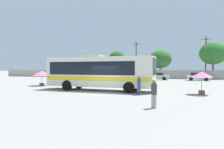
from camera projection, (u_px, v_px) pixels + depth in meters
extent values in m
plane|color=gray|center=(129.00, 84.00, 27.99)|extent=(300.00, 300.00, 0.00)
cube|color=#9E998C|center=(148.00, 74.00, 44.38)|extent=(80.00, 0.30, 1.88)
cube|color=silver|center=(99.00, 72.00, 20.27)|extent=(11.19, 2.77, 2.96)
cube|color=black|center=(94.00, 68.00, 20.45)|extent=(9.19, 2.76, 1.30)
cube|color=yellow|center=(99.00, 78.00, 20.29)|extent=(10.97, 2.79, 0.41)
cube|color=#19212D|center=(155.00, 66.00, 18.36)|extent=(0.08, 2.30, 1.54)
cube|color=yellow|center=(155.00, 84.00, 18.41)|extent=(0.11, 2.50, 0.71)
cube|color=#B2B2B2|center=(92.00, 56.00, 20.50)|extent=(2.23, 1.45, 0.24)
cylinder|color=black|center=(135.00, 85.00, 20.29)|extent=(1.05, 0.32, 1.04)
cylinder|color=black|center=(129.00, 88.00, 17.99)|extent=(1.05, 0.32, 1.04)
cylinder|color=black|center=(79.00, 84.00, 22.50)|extent=(1.05, 0.32, 1.04)
cylinder|color=black|center=(67.00, 85.00, 20.20)|extent=(1.05, 0.32, 1.04)
cylinder|color=#33476B|center=(140.00, 90.00, 16.77)|extent=(0.15, 0.15, 0.78)
cylinder|color=#33476B|center=(138.00, 91.00, 16.68)|extent=(0.15, 0.15, 0.78)
cylinder|color=#33476B|center=(139.00, 82.00, 16.70)|extent=(0.46, 0.46, 0.62)
sphere|color=brown|center=(139.00, 77.00, 16.69)|extent=(0.21, 0.21, 0.21)
cylinder|color=#B7B2A8|center=(155.00, 102.00, 11.16)|extent=(0.15, 0.15, 0.79)
cylinder|color=#B7B2A8|center=(153.00, 101.00, 11.22)|extent=(0.15, 0.15, 0.79)
cylinder|color=#38383D|center=(154.00, 89.00, 11.17)|extent=(0.35, 0.35, 0.63)
sphere|color=#8C6647|center=(154.00, 82.00, 11.16)|extent=(0.21, 0.21, 0.21)
cylinder|color=gray|center=(202.00, 83.00, 17.05)|extent=(0.05, 0.05, 1.94)
cone|color=pink|center=(202.00, 74.00, 17.02)|extent=(1.82, 1.82, 0.50)
cube|color=brown|center=(202.00, 92.00, 17.07)|extent=(0.48, 0.48, 0.36)
cylinder|color=gray|center=(42.00, 78.00, 25.79)|extent=(0.05, 0.05, 1.91)
cone|color=pink|center=(42.00, 73.00, 25.77)|extent=(2.39, 2.39, 0.66)
cube|color=brown|center=(42.00, 84.00, 25.81)|extent=(0.49, 0.49, 0.36)
cube|color=#B7BABF|center=(106.00, 76.00, 43.11)|extent=(4.37, 1.93, 0.67)
cube|color=black|center=(105.00, 73.00, 43.17)|extent=(2.42, 1.73, 0.55)
cylinder|color=black|center=(113.00, 77.00, 43.48)|extent=(0.65, 0.24, 0.64)
cylinder|color=black|center=(110.00, 78.00, 41.83)|extent=(0.65, 0.24, 0.64)
cylinder|color=black|center=(102.00, 77.00, 44.42)|extent=(0.65, 0.24, 0.64)
cylinder|color=black|center=(99.00, 77.00, 42.77)|extent=(0.65, 0.24, 0.64)
cube|color=#B7BABF|center=(131.00, 76.00, 41.58)|extent=(4.17, 2.10, 0.64)
cube|color=black|center=(130.00, 73.00, 41.65)|extent=(2.35, 1.82, 0.52)
cylinder|color=black|center=(138.00, 77.00, 41.92)|extent=(0.65, 0.27, 0.64)
cylinder|color=black|center=(135.00, 78.00, 40.29)|extent=(0.65, 0.27, 0.64)
cylinder|color=black|center=(126.00, 77.00, 42.90)|extent=(0.65, 0.27, 0.64)
cylinder|color=black|center=(124.00, 78.00, 41.27)|extent=(0.65, 0.27, 0.64)
cube|color=#B7BABF|center=(158.00, 77.00, 39.29)|extent=(4.20, 2.15, 0.59)
cube|color=black|center=(157.00, 74.00, 39.36)|extent=(2.37, 1.85, 0.49)
cylinder|color=black|center=(165.00, 78.00, 39.60)|extent=(0.66, 0.28, 0.64)
cylinder|color=black|center=(164.00, 78.00, 37.99)|extent=(0.66, 0.28, 0.64)
cylinder|color=black|center=(153.00, 78.00, 40.61)|extent=(0.66, 0.28, 0.64)
cylinder|color=black|center=(151.00, 78.00, 39.00)|extent=(0.66, 0.28, 0.64)
cube|color=silver|center=(198.00, 77.00, 36.52)|extent=(4.11, 1.98, 0.65)
cube|color=black|center=(197.00, 74.00, 36.57)|extent=(2.29, 1.76, 0.53)
cylinder|color=black|center=(206.00, 79.00, 36.89)|extent=(0.65, 0.25, 0.64)
cylinder|color=black|center=(206.00, 79.00, 35.25)|extent=(0.65, 0.25, 0.64)
cylinder|color=black|center=(191.00, 78.00, 37.80)|extent=(0.65, 0.25, 0.64)
cylinder|color=black|center=(191.00, 79.00, 36.16)|extent=(0.65, 0.25, 0.64)
cylinder|color=#4C3823|center=(136.00, 60.00, 49.04)|extent=(0.24, 0.24, 8.87)
cube|color=#473321|center=(136.00, 44.00, 48.92)|extent=(1.78, 0.53, 0.12)
cylinder|color=#4C3823|center=(206.00, 58.00, 42.14)|extent=(0.24, 0.24, 9.08)
cube|color=#473321|center=(206.00, 39.00, 42.02)|extent=(1.78, 0.51, 0.12)
cylinder|color=brown|center=(84.00, 70.00, 53.53)|extent=(0.32, 0.32, 3.61)
ellipsoid|color=#2D6628|center=(84.00, 59.00, 53.43)|extent=(3.36, 3.36, 2.86)
cylinder|color=brown|center=(117.00, 70.00, 53.35)|extent=(0.32, 0.32, 3.64)
ellipsoid|color=#23561E|center=(117.00, 58.00, 53.25)|extent=(4.16, 4.16, 3.54)
cylinder|color=brown|center=(160.00, 72.00, 50.13)|extent=(0.32, 0.32, 2.68)
ellipsoid|color=#2D6628|center=(160.00, 59.00, 50.03)|extent=(5.53, 5.53, 4.70)
cylinder|color=brown|center=(213.00, 71.00, 42.27)|extent=(0.32, 0.32, 3.51)
ellipsoid|color=#2D6628|center=(213.00, 53.00, 42.15)|extent=(5.62, 5.62, 4.78)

